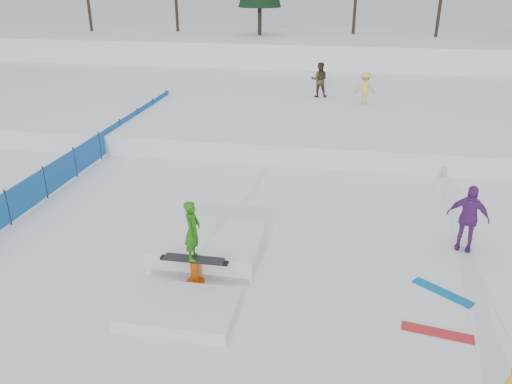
% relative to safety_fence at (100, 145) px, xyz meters
% --- Properties ---
extents(ground, '(120.00, 120.00, 0.00)m').
position_rel_safety_fence_xyz_m(ground, '(6.50, -6.60, -0.55)').
color(ground, white).
extents(snow_berm, '(60.00, 14.00, 2.40)m').
position_rel_safety_fence_xyz_m(snow_berm, '(6.50, 23.40, 0.65)').
color(snow_berm, white).
rests_on(snow_berm, ground).
extents(snow_midrise, '(50.00, 18.00, 0.80)m').
position_rel_safety_fence_xyz_m(snow_midrise, '(6.50, 9.40, -0.15)').
color(snow_midrise, white).
rests_on(snow_midrise, ground).
extents(safety_fence, '(0.05, 16.00, 1.10)m').
position_rel_safety_fence_xyz_m(safety_fence, '(0.00, 0.00, 0.00)').
color(safety_fence, '#1654A0').
rests_on(safety_fence, ground).
extents(walker_olive, '(0.89, 0.72, 1.76)m').
position_rel_safety_fence_xyz_m(walker_olive, '(7.88, 8.84, 1.13)').
color(walker_olive, '#37301C').
rests_on(walker_olive, snow_midrise).
extents(walker_ygreen, '(1.01, 0.59, 1.56)m').
position_rel_safety_fence_xyz_m(walker_ygreen, '(10.17, 7.66, 1.03)').
color(walker_ygreen, '#D5CD4B').
rests_on(walker_ygreen, snow_midrise).
extents(spectator_purple, '(1.14, 0.75, 1.80)m').
position_rel_safety_fence_xyz_m(spectator_purple, '(12.58, -4.80, 0.35)').
color(spectator_purple, '#61297B').
rests_on(spectator_purple, ground).
extents(loose_board_red, '(1.43, 0.50, 0.03)m').
position_rel_safety_fence_xyz_m(loose_board_red, '(11.42, -8.48, -0.54)').
color(loose_board_red, '#B42026').
rests_on(loose_board_red, ground).
extents(loose_board_teal, '(1.29, 1.07, 0.03)m').
position_rel_safety_fence_xyz_m(loose_board_teal, '(11.75, -7.00, -0.54)').
color(loose_board_teal, '#0761A4').
rests_on(loose_board_teal, ground).
extents(jib_rail_feature, '(2.60, 4.40, 2.11)m').
position_rel_safety_fence_xyz_m(jib_rail_feature, '(6.11, -7.07, -0.25)').
color(jib_rail_feature, white).
rests_on(jib_rail_feature, ground).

